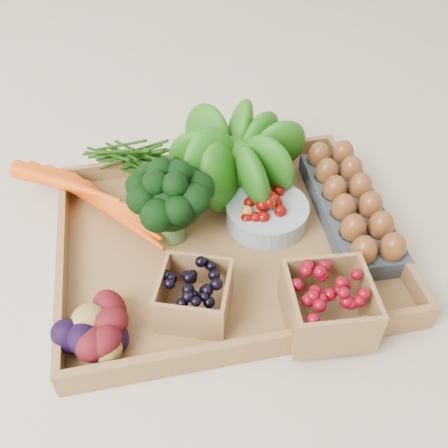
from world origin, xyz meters
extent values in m
plane|color=beige|center=(0.00, 0.00, 0.00)|extent=(4.00, 4.00, 0.00)
cube|color=olive|center=(0.00, 0.00, 0.01)|extent=(0.55, 0.45, 0.01)
sphere|color=#1D4F0C|center=(0.06, 0.15, 0.10)|extent=(0.17, 0.17, 0.17)
cylinder|color=#8C9EA5|center=(0.09, 0.04, 0.03)|extent=(0.15, 0.15, 0.04)
cube|color=#353C43|center=(0.23, 0.02, 0.03)|extent=(0.12, 0.31, 0.04)
cube|color=black|center=(-0.07, -0.13, 0.05)|extent=(0.13, 0.13, 0.07)
cube|color=#66040F|center=(0.11, -0.19, 0.06)|extent=(0.13, 0.13, 0.08)
camera|label=1|loc=(-0.12, -0.58, 0.64)|focal=40.00mm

